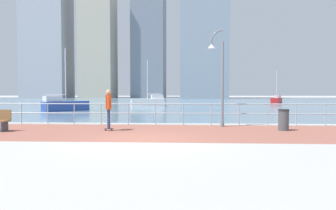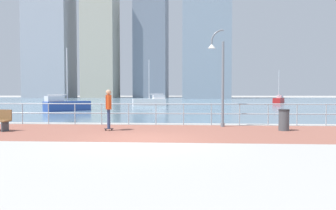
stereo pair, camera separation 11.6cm
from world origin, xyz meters
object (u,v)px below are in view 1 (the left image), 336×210
(skateboarder, at_px, (109,106))
(trash_bin, at_px, (284,120))
(lamppost, at_px, (219,73))
(sailboat_white, at_px, (64,105))
(sailboat_teal, at_px, (149,101))
(sailboat_navy, at_px, (277,100))

(skateboarder, height_order, trash_bin, skateboarder)
(lamppost, height_order, sailboat_white, sailboat_white)
(lamppost, relative_size, sailboat_white, 0.83)
(trash_bin, bearing_deg, sailboat_teal, 109.45)
(sailboat_teal, distance_m, sailboat_navy, 22.34)
(skateboarder, relative_size, trash_bin, 1.91)
(sailboat_teal, xyz_separation_m, sailboat_navy, (18.98, 11.79, -0.05))
(lamppost, distance_m, skateboarder, 5.47)
(sailboat_teal, distance_m, sailboat_white, 12.75)
(sailboat_navy, bearing_deg, skateboarder, -115.60)
(lamppost, distance_m, sailboat_teal, 24.32)
(lamppost, bearing_deg, sailboat_white, 135.20)
(trash_bin, distance_m, sailboat_white, 20.46)
(trash_bin, height_order, sailboat_white, sailboat_white)
(trash_bin, bearing_deg, sailboat_white, 137.61)
(sailboat_white, bearing_deg, trash_bin, -42.39)
(lamppost, relative_size, sailboat_navy, 0.90)
(skateboarder, bearing_deg, sailboat_navy, 64.40)
(lamppost, bearing_deg, trash_bin, -28.11)
(lamppost, xyz_separation_m, skateboarder, (-4.92, -1.84, -1.51))
(trash_bin, bearing_deg, sailboat_navy, 74.46)
(sailboat_white, bearing_deg, sailboat_teal, 60.25)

